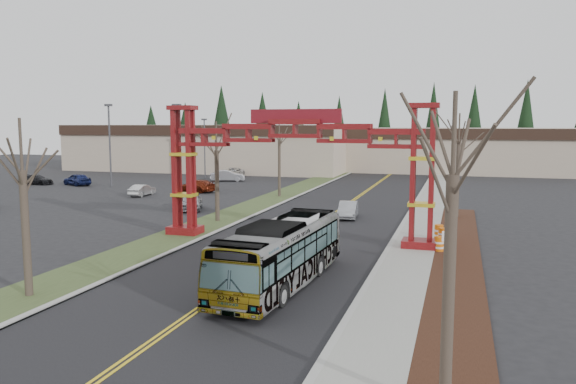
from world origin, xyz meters
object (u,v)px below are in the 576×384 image
at_px(parked_car_near_b, 142,190).
at_px(barrel_north, 439,233).
at_px(bare_tree_median_far, 279,140).
at_px(parked_car_far_c, 37,180).
at_px(parked_car_mid_b, 77,179).
at_px(bare_tree_right_near, 453,177).
at_px(parked_car_near_a, 191,201).
at_px(bare_tree_right_far, 459,142).
at_px(silver_sedan, 348,210).
at_px(retail_building_west, 216,147).
at_px(transit_bus, 281,253).
at_px(parked_car_far_a, 228,176).
at_px(retail_building_east, 460,149).
at_px(light_pole_near, 177,146).
at_px(street_sign, 446,242).
at_px(barrel_mid, 443,236).
at_px(parked_car_mid_a, 197,186).
at_px(light_pole_mid, 110,139).
at_px(parked_car_far_b, 232,173).
at_px(gateway_arch, 295,150).
at_px(bare_tree_median_mid, 216,151).
at_px(bare_tree_median_near, 22,171).
at_px(light_pole_far, 205,144).
at_px(barrel_south, 439,245).

relative_size(parked_car_near_b, barrel_north, 3.50).
bearing_deg(bare_tree_median_far, parked_car_far_c, 175.54).
xyz_separation_m(parked_car_mid_b, bare_tree_right_near, (45.76, -44.64, 5.57)).
relative_size(parked_car_near_a, bare_tree_right_far, 0.52).
xyz_separation_m(parked_car_far_c, bare_tree_right_far, (51.33, -11.09, 5.63)).
bearing_deg(bare_tree_median_far, parked_car_near_a, -113.60).
relative_size(silver_sedan, barrel_north, 3.81).
bearing_deg(bare_tree_right_near, retail_building_west, 118.36).
bearing_deg(transit_bus, bare_tree_median_far, 111.78).
bearing_deg(parked_car_far_a, parked_car_near_a, 174.90).
relative_size(retail_building_east, light_pole_near, 3.98).
xyz_separation_m(parked_car_near_b, bare_tree_right_near, (32.33, -37.90, 5.71)).
bearing_deg(street_sign, barrel_mid, 93.09).
relative_size(parked_car_near_b, parked_car_mid_a, 0.78).
bearing_deg(parked_car_mid_b, barrel_mid, 87.89).
bearing_deg(light_pole_near, light_pole_mid, 144.25).
xyz_separation_m(parked_car_near_b, parked_car_far_c, (-19.00, 6.12, 0.00)).
xyz_separation_m(retail_building_west, retail_building_east, (40.00, 8.00, -0.25)).
distance_m(parked_car_near_b, parked_car_mid_b, 15.02).
bearing_deg(light_pole_near, parked_car_far_b, 101.54).
bearing_deg(retail_building_east, parked_car_far_b, -144.49).
bearing_deg(gateway_arch, bare_tree_median_far, 110.60).
distance_m(bare_tree_right_far, street_sign, 17.76).
xyz_separation_m(silver_sedan, parked_car_mid_b, (-37.27, 14.30, 0.08)).
bearing_deg(parked_car_mid_b, gateway_arch, 80.05).
distance_m(light_pole_near, barrel_north, 27.55).
distance_m(bare_tree_median_mid, barrel_mid, 18.31).
bearing_deg(barrel_mid, barrel_north, 105.47).
bearing_deg(parked_car_far_b, bare_tree_right_far, -42.49).
bearing_deg(parked_car_far_b, parked_car_far_c, -143.49).
relative_size(parked_car_near_a, street_sign, 2.18).
bearing_deg(retail_building_west, parked_car_mid_a, -69.36).
distance_m(transit_bus, parked_car_far_b, 54.86).
relative_size(retail_building_west, bare_tree_median_mid, 5.84).
distance_m(bare_tree_median_near, light_pole_far, 56.05).
relative_size(retail_building_west, parked_car_mid_a, 9.59).
relative_size(light_pole_near, light_pole_mid, 0.95).
distance_m(bare_tree_median_far, light_pole_near, 10.85).
height_order(parked_car_far_a, bare_tree_median_mid, bare_tree_median_mid).
distance_m(silver_sedan, barrel_north, 10.38).
relative_size(bare_tree_median_near, light_pole_near, 0.83).
xyz_separation_m(parked_car_near_a, parked_car_mid_a, (-5.46, 12.30, -0.06)).
bearing_deg(barrel_north, parked_car_near_b, 154.74).
xyz_separation_m(parked_car_mid_a, parked_car_far_b, (-2.93, 17.05, 0.01)).
height_order(parked_car_far_b, bare_tree_median_far, bare_tree_median_far).
bearing_deg(light_pole_mid, parked_car_far_b, 57.22).
height_order(parked_car_mid_a, light_pole_far, light_pole_far).
distance_m(transit_bus, parked_car_near_a, 25.22).
bearing_deg(light_pole_far, parked_car_mid_b, -127.71).
distance_m(parked_car_near_b, barrel_south, 36.45).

